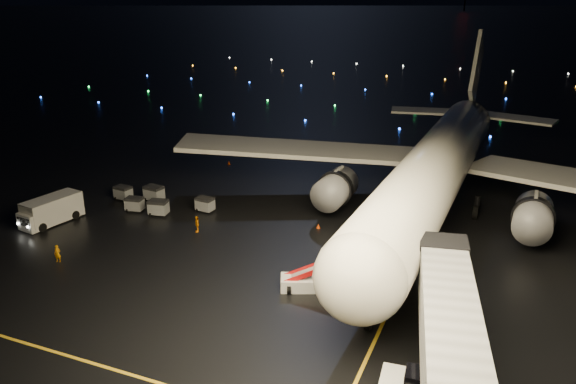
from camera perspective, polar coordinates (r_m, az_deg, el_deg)
name	(u,v)px	position (r m, az deg, el deg)	size (l,w,h in m)	color
ground	(490,36)	(334.30, 19.86, 14.69)	(2000.00, 2000.00, 0.00)	black
lane_centre	(417,249)	(53.42, 12.95, -5.66)	(0.25, 80.00, 0.02)	gold
lane_cross	(81,360)	(40.06, -20.26, -15.70)	(60.00, 0.25, 0.02)	gold
airliner	(445,129)	(62.17, 15.61, 6.22)	(61.54, 58.47, 17.44)	silver
belt_loader	(309,270)	(44.84, 2.19, -7.97)	(6.67, 1.82, 3.23)	silver
service_truck	(53,210)	(62.32, -22.80, -1.66)	(2.36, 7.47, 2.75)	silver
crew_a	(58,254)	(53.40, -22.37, -5.81)	(0.57, 0.37, 1.57)	orange
crew_c	(197,224)	(56.09, -9.23, -3.23)	(0.97, 0.41, 1.66)	orange
safety_cone_0	(318,226)	(56.50, 3.11, -3.47)	(0.41, 0.41, 0.46)	#EC4408
safety_cone_1	(369,197)	(64.94, 8.27, -0.51)	(0.43, 0.43, 0.49)	#EC4408
safety_cone_2	(338,202)	(62.98, 5.11, -1.03)	(0.42, 0.42, 0.48)	#EC4408
safety_cone_3	(229,163)	(77.63, -6.02, 2.97)	(0.46, 0.46, 0.53)	#EC4408
taxiway_lights	(436,90)	(142.04, 14.76, 10.01)	(164.00, 92.00, 0.36)	black
baggage_cart_0	(158,208)	(61.07, -13.02, -1.56)	(1.94, 1.36, 1.65)	gray
baggage_cart_1	(205,204)	(61.19, -8.43, -1.26)	(1.82, 1.28, 1.55)	gray
baggage_cart_2	(123,193)	(66.70, -16.40, -0.09)	(1.85, 1.29, 1.57)	gray
baggage_cart_3	(135,204)	(62.86, -15.32, -1.21)	(1.80, 1.26, 1.53)	gray
baggage_cart_4	(154,193)	(65.36, -13.45, -0.14)	(2.03, 1.42, 1.73)	gray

